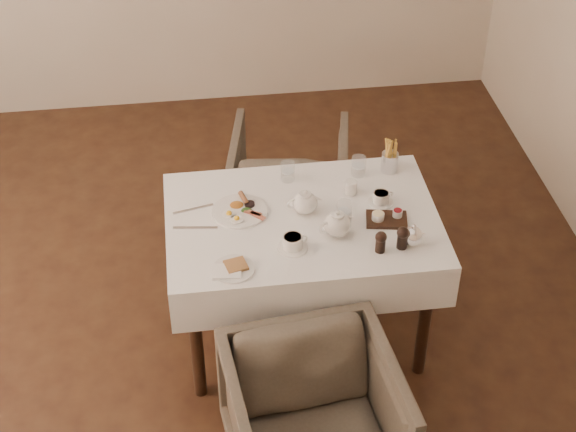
# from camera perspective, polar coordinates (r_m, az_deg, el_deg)

# --- Properties ---
(table) EXTENTS (1.28, 0.88, 0.75)m
(table) POSITION_cam_1_polar(r_m,az_deg,el_deg) (4.20, 0.93, -1.38)
(table) COLOR black
(table) RESTS_ON ground
(armchair_near) EXTENTS (0.77, 0.79, 0.65)m
(armchair_near) POSITION_cam_1_polar(r_m,az_deg,el_deg) (3.83, 1.67, -13.23)
(armchair_near) COLOR #4D4438
(armchair_near) RESTS_ON ground
(armchair_far) EXTENTS (0.77, 0.79, 0.62)m
(armchair_far) POSITION_cam_1_polar(r_m,az_deg,el_deg) (5.12, 0.10, 2.30)
(armchair_far) COLOR #4D4438
(armchair_far) RESTS_ON ground
(breakfast_plate) EXTENTS (0.26, 0.26, 0.03)m
(breakfast_plate) POSITION_cam_1_polar(r_m,az_deg,el_deg) (4.16, -3.13, 0.38)
(breakfast_plate) COLOR white
(breakfast_plate) RESTS_ON table
(side_plate) EXTENTS (0.19, 0.19, 0.02)m
(side_plate) POSITION_cam_1_polar(r_m,az_deg,el_deg) (3.85, -3.62, -3.45)
(side_plate) COLOR white
(side_plate) RESTS_ON table
(teapot_centre) EXTENTS (0.17, 0.14, 0.13)m
(teapot_centre) POSITION_cam_1_polar(r_m,az_deg,el_deg) (4.12, 1.12, 0.95)
(teapot_centre) COLOR white
(teapot_centre) RESTS_ON table
(teapot_front) EXTENTS (0.21, 0.19, 0.14)m
(teapot_front) POSITION_cam_1_polar(r_m,az_deg,el_deg) (3.99, 3.20, -0.44)
(teapot_front) COLOR white
(teapot_front) RESTS_ON table
(creamer) EXTENTS (0.08, 0.08, 0.07)m
(creamer) POSITION_cam_1_polar(r_m,az_deg,el_deg) (4.27, 4.09, 1.88)
(creamer) COLOR white
(creamer) RESTS_ON table
(teacup_near) EXTENTS (0.14, 0.14, 0.07)m
(teacup_near) POSITION_cam_1_polar(r_m,az_deg,el_deg) (3.94, 0.30, -1.76)
(teacup_near) COLOR white
(teacup_near) RESTS_ON table
(teacup_far) EXTENTS (0.12, 0.12, 0.06)m
(teacup_far) POSITION_cam_1_polar(r_m,az_deg,el_deg) (4.22, 6.03, 1.14)
(teacup_far) COLOR white
(teacup_far) RESTS_ON table
(glass_left) EXTENTS (0.09, 0.09, 0.10)m
(glass_left) POSITION_cam_1_polar(r_m,az_deg,el_deg) (4.34, -0.01, 2.90)
(glass_left) COLOR silver
(glass_left) RESTS_ON table
(glass_mid) EXTENTS (0.07, 0.07, 0.10)m
(glass_mid) POSITION_cam_1_polar(r_m,az_deg,el_deg) (4.09, 3.65, 0.27)
(glass_mid) COLOR silver
(glass_mid) RESTS_ON table
(glass_right) EXTENTS (0.08, 0.08, 0.10)m
(glass_right) POSITION_cam_1_polar(r_m,az_deg,el_deg) (4.39, 4.59, 3.24)
(glass_right) COLOR silver
(glass_right) RESTS_ON table
(condiment_board) EXTENTS (0.21, 0.16, 0.05)m
(condiment_board) POSITION_cam_1_polar(r_m,az_deg,el_deg) (4.12, 6.37, -0.15)
(condiment_board) COLOR black
(condiment_board) RESTS_ON table
(pepper_mill_left) EXTENTS (0.06, 0.06, 0.11)m
(pepper_mill_left) POSITION_cam_1_polar(r_m,az_deg,el_deg) (3.93, 6.01, -1.66)
(pepper_mill_left) COLOR black
(pepper_mill_left) RESTS_ON table
(pepper_mill_right) EXTENTS (0.07, 0.07, 0.11)m
(pepper_mill_right) POSITION_cam_1_polar(r_m,az_deg,el_deg) (3.96, 7.41, -1.39)
(pepper_mill_right) COLOR black
(pepper_mill_right) RESTS_ON table
(silver_pot) EXTENTS (0.11, 0.09, 0.12)m
(silver_pot) POSITION_cam_1_polar(r_m,az_deg,el_deg) (3.98, 8.08, -1.20)
(silver_pot) COLOR white
(silver_pot) RESTS_ON table
(fries_cup) EXTENTS (0.09, 0.09, 0.18)m
(fries_cup) POSITION_cam_1_polar(r_m,az_deg,el_deg) (4.42, 6.62, 3.79)
(fries_cup) COLOR silver
(fries_cup) RESTS_ON table
(cutlery_fork) EXTENTS (0.20, 0.06, 0.00)m
(cutlery_fork) POSITION_cam_1_polar(r_m,az_deg,el_deg) (4.20, -6.15, 0.45)
(cutlery_fork) COLOR silver
(cutlery_fork) RESTS_ON table
(cutlery_knife) EXTENTS (0.21, 0.04, 0.00)m
(cutlery_knife) POSITION_cam_1_polar(r_m,az_deg,el_deg) (4.09, -6.01, -0.76)
(cutlery_knife) COLOR silver
(cutlery_knife) RESTS_ON table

